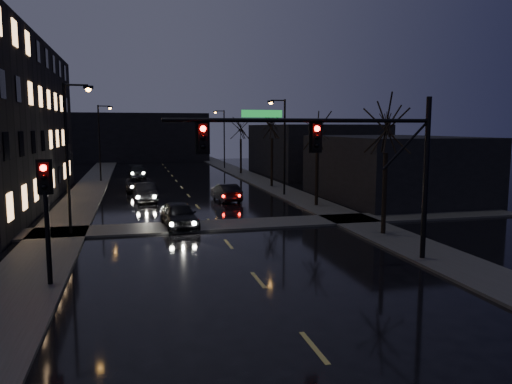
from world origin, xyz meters
TOP-DOWN VIEW (x-y plane):
  - sidewalk_left at (-8.50, 35.00)m, footprint 3.00×140.00m
  - sidewalk_right at (8.50, 35.00)m, footprint 3.00×140.00m
  - sidewalk_cross at (0.00, 18.50)m, footprint 40.00×3.00m
  - commercial_right_near at (15.50, 26.00)m, footprint 10.00×14.00m
  - commercial_right_far at (17.00, 48.00)m, footprint 12.00×18.00m
  - far_block at (-3.00, 78.00)m, footprint 22.00×10.00m
  - signal_mast at (3.85, 9.00)m, footprint 11.11×0.41m
  - signal_pole_left at (-7.50, 8.99)m, footprint 0.35×0.41m
  - tree_near at (8.40, 14.00)m, footprint 3.52×3.52m
  - tree_mid_a at (8.40, 24.00)m, footprint 3.30×3.30m
  - tree_mid_b at (8.40, 36.00)m, footprint 3.74×3.74m
  - tree_far at (8.40, 50.00)m, footprint 3.43×3.43m
  - streetlight_l_near at (-7.58, 18.00)m, footprint 1.53×0.28m
  - streetlight_l_far at (-7.58, 45.00)m, footprint 1.53×0.28m
  - streetlight_r_mid at (7.58, 30.00)m, footprint 1.53×0.28m
  - streetlight_r_far at (7.58, 58.00)m, footprint 1.53×0.28m
  - oncoming_car_a at (-2.00, 18.62)m, footprint 2.15×4.55m
  - oncoming_car_b at (-3.60, 29.53)m, footprint 1.83×4.39m
  - oncoming_car_c at (-4.01, 36.11)m, footprint 2.39×4.90m
  - oncoming_car_d at (-3.96, 49.05)m, footprint 2.17×4.74m
  - lead_car at (2.51, 28.24)m, footprint 1.90×4.24m

SIDE VIEW (x-z plane):
  - sidewalk_left at x=-8.50m, z-range 0.00..0.12m
  - sidewalk_right at x=8.50m, z-range 0.00..0.12m
  - sidewalk_cross at x=0.00m, z-range 0.00..0.12m
  - oncoming_car_c at x=-4.01m, z-range 0.00..1.34m
  - oncoming_car_d at x=-3.96m, z-range 0.00..1.34m
  - lead_car at x=2.51m, z-range 0.00..1.35m
  - oncoming_car_b at x=-3.60m, z-range 0.00..1.41m
  - oncoming_car_a at x=-2.00m, z-range 0.00..1.50m
  - commercial_right_near at x=15.50m, z-range 0.00..5.00m
  - commercial_right_far at x=17.00m, z-range 0.00..6.00m
  - signal_pole_left at x=-7.50m, z-range 0.75..5.27m
  - far_block at x=-3.00m, z-range 0.00..8.00m
  - streetlight_l_near at x=-7.58m, z-range 0.77..8.77m
  - streetlight_l_far at x=-7.58m, z-range 0.77..8.77m
  - streetlight_r_mid at x=7.58m, z-range 0.77..8.77m
  - streetlight_r_far at x=7.58m, z-range 0.77..8.77m
  - signal_mast at x=3.85m, z-range 1.37..8.37m
  - tree_mid_a at x=8.40m, z-range 2.04..9.61m
  - tree_far at x=8.40m, z-range 2.12..10.00m
  - tree_near at x=8.40m, z-range 2.18..10.26m
  - tree_mid_b at x=8.40m, z-range 2.32..10.90m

